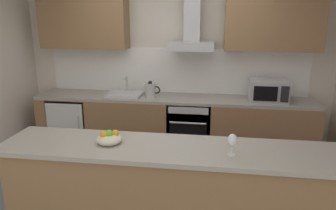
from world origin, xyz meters
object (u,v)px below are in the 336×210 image
at_px(microwave, 268,91).
at_px(range_hood, 192,33).
at_px(wine_glass, 232,141).
at_px(fruit_bowl, 109,138).
at_px(oven, 190,128).
at_px(refrigerator, 74,124).
at_px(sink, 125,94).
at_px(kettle, 150,90).

distance_m(microwave, range_hood, 1.29).
relative_size(microwave, wine_glass, 2.81).
xyz_separation_m(range_hood, fruit_bowl, (-0.55, -2.03, -0.79)).
relative_size(oven, refrigerator, 0.94).
relative_size(oven, range_hood, 1.11).
distance_m(sink, wine_glass, 2.48).
bearing_deg(fruit_bowl, refrigerator, 122.81).
bearing_deg(microwave, range_hood, 171.47).
xyz_separation_m(oven, sink, (-0.95, 0.01, 0.47)).
height_order(sink, wine_glass, sink).
xyz_separation_m(refrigerator, wine_glass, (2.26, -2.00, 0.65)).
distance_m(kettle, range_hood, 0.98).
bearing_deg(microwave, kettle, -179.79).
relative_size(oven, wine_glass, 4.50).
height_order(refrigerator, range_hood, range_hood).
xyz_separation_m(oven, range_hood, (-0.00, 0.13, 1.33)).
bearing_deg(wine_glass, range_hood, 103.07).
distance_m(microwave, wine_glass, 2.05).
bearing_deg(wine_glass, sink, 125.71).
xyz_separation_m(kettle, wine_glass, (1.06, -1.96, 0.07)).
bearing_deg(wine_glass, oven, 103.88).
xyz_separation_m(sink, range_hood, (0.95, 0.12, 0.86)).
relative_size(oven, microwave, 1.60).
relative_size(sink, range_hood, 0.69).
relative_size(kettle, fruit_bowl, 1.31).
height_order(oven, fruit_bowl, fruit_bowl).
relative_size(sink, kettle, 1.73).
distance_m(oven, range_hood, 1.33).
height_order(oven, range_hood, range_hood).
relative_size(microwave, fruit_bowl, 2.27).
bearing_deg(range_hood, refrigerator, -175.73).
bearing_deg(kettle, range_hood, 16.15).
bearing_deg(fruit_bowl, wine_glass, -5.35).
distance_m(oven, kettle, 0.78).
distance_m(oven, fruit_bowl, 2.05).
relative_size(microwave, range_hood, 0.69).
xyz_separation_m(oven, fruit_bowl, (-0.55, -1.90, 0.54)).
bearing_deg(oven, range_hood, 90.00).
bearing_deg(refrigerator, fruit_bowl, -57.19).
bearing_deg(kettle, fruit_bowl, -89.46).
xyz_separation_m(refrigerator, sink, (0.82, 0.01, 0.50)).
distance_m(refrigerator, wine_glass, 3.09).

